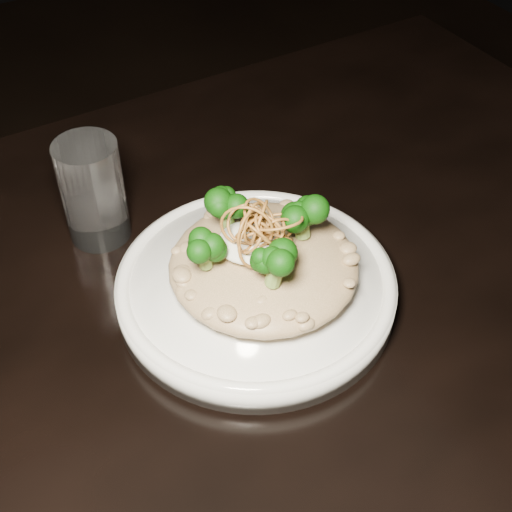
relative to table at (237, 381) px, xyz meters
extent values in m
cube|color=black|center=(0.00, 0.00, 0.06)|extent=(1.10, 0.80, 0.04)
cylinder|color=black|center=(0.48, 0.33, -0.31)|extent=(0.05, 0.05, 0.71)
cylinder|color=white|center=(0.03, 0.02, 0.10)|extent=(0.26, 0.26, 0.03)
ellipsoid|color=brown|center=(0.04, 0.02, 0.13)|extent=(0.17, 0.17, 0.04)
ellipsoid|color=silver|center=(0.03, 0.02, 0.15)|extent=(0.06, 0.06, 0.02)
cylinder|color=white|center=(-0.06, 0.18, 0.14)|extent=(0.08, 0.08, 0.11)
camera|label=1|loc=(-0.19, -0.37, 0.57)|focal=50.00mm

